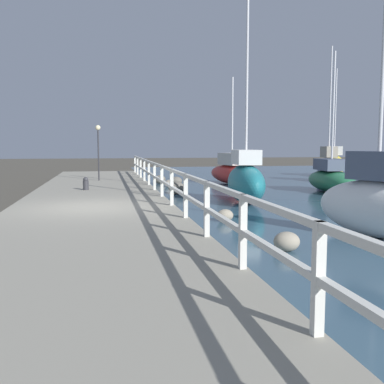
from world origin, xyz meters
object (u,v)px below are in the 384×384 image
(mooring_bollard, at_px, (86,183))
(sailboat_navy, at_px, (328,167))
(sailboat_green, at_px, (331,178))
(sailboat_white, at_px, (377,202))
(sailboat_teal, at_px, (246,180))
(dock_lamp, at_px, (98,140))
(sailboat_red, at_px, (232,172))
(sailboat_yellow, at_px, (334,164))

(mooring_bollard, bearing_deg, sailboat_navy, 23.93)
(sailboat_green, xyz_separation_m, sailboat_white, (-3.94, -9.47, 0.22))
(sailboat_teal, distance_m, sailboat_white, 6.56)
(dock_lamp, bearing_deg, sailboat_white, -65.05)
(sailboat_red, bearing_deg, sailboat_navy, -4.04)
(sailboat_green, relative_size, sailboat_navy, 0.81)
(mooring_bollard, height_order, sailboat_white, sailboat_white)
(sailboat_yellow, bearing_deg, sailboat_teal, -109.06)
(mooring_bollard, bearing_deg, sailboat_green, 2.69)
(dock_lamp, distance_m, sailboat_yellow, 16.38)
(dock_lamp, relative_size, sailboat_red, 0.48)
(sailboat_red, distance_m, sailboat_white, 14.36)
(sailboat_yellow, bearing_deg, sailboat_green, -98.57)
(sailboat_green, bearing_deg, sailboat_teal, -142.47)
(sailboat_red, bearing_deg, sailboat_teal, -112.59)
(sailboat_red, relative_size, sailboat_green, 0.92)
(mooring_bollard, height_order, sailboat_yellow, sailboat_yellow)
(sailboat_yellow, height_order, sailboat_navy, sailboat_navy)
(sailboat_red, bearing_deg, sailboat_green, -66.35)
(dock_lamp, xyz_separation_m, sailboat_white, (6.40, -13.75, -1.56))
(sailboat_navy, xyz_separation_m, sailboat_white, (-6.70, -14.98, -0.03))
(sailboat_yellow, distance_m, sailboat_red, 9.54)
(mooring_bollard, distance_m, sailboat_white, 11.29)
(mooring_bollard, distance_m, sailboat_teal, 6.31)
(sailboat_navy, bearing_deg, sailboat_teal, -122.23)
(sailboat_yellow, relative_size, sailboat_green, 1.15)
(sailboat_yellow, bearing_deg, mooring_bollard, -127.90)
(sailboat_green, distance_m, sailboat_navy, 6.17)
(sailboat_yellow, bearing_deg, sailboat_red, -131.65)
(sailboat_red, height_order, sailboat_white, sailboat_white)
(dock_lamp, bearing_deg, mooring_bollard, -95.40)
(mooring_bollard, xyz_separation_m, sailboat_yellow, (15.96, 9.83, 0.24))
(sailboat_red, xyz_separation_m, sailboat_navy, (6.02, 0.64, 0.20))
(sailboat_red, height_order, sailboat_green, sailboat_green)
(sailboat_green, bearing_deg, sailboat_navy, 69.92)
(sailboat_red, distance_m, sailboat_teal, 8.05)
(sailboat_red, xyz_separation_m, sailboat_green, (3.25, -4.87, -0.04))
(mooring_bollard, height_order, sailboat_teal, sailboat_teal)
(mooring_bollard, bearing_deg, sailboat_red, 35.49)
(mooring_bollard, distance_m, sailboat_yellow, 18.75)
(mooring_bollard, relative_size, sailboat_red, 0.09)
(dock_lamp, height_order, sailboat_white, sailboat_white)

